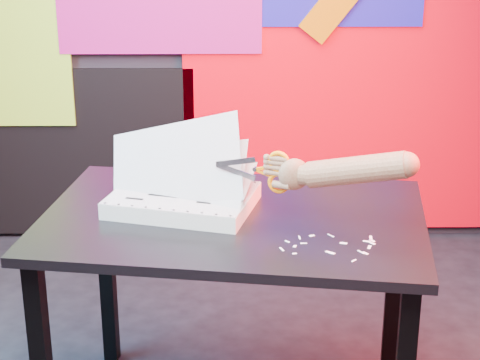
{
  "coord_description": "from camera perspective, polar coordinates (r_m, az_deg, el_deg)",
  "views": [
    {
      "loc": [
        0.08,
        -2.3,
        1.67
      ],
      "look_at": [
        0.11,
        -0.08,
        0.87
      ],
      "focal_mm": 60.0,
      "sensor_mm": 36.0,
      "label": 1
    }
  ],
  "objects": [
    {
      "name": "room",
      "position": [
        2.33,
        -2.7,
        11.88
      ],
      "size": [
        3.01,
        3.01,
        2.71
      ],
      "color": "#222329",
      "rests_on": "ground"
    },
    {
      "name": "backdrop",
      "position": [
        3.83,
        -0.95,
        9.11
      ],
      "size": [
        2.88,
        0.05,
        2.08
      ],
      "color": "#F50012",
      "rests_on": "ground"
    },
    {
      "name": "work_table",
      "position": [
        2.46,
        -0.47,
        -4.57
      ],
      "size": [
        1.25,
        0.93,
        0.75
      ],
      "rotation": [
        0.0,
        0.0,
        -0.15
      ],
      "color": "black",
      "rests_on": "ground"
    },
    {
      "name": "printout_stack",
      "position": [
        2.47,
        -4.11,
        -1.32
      ],
      "size": [
        0.49,
        0.41,
        0.32
      ],
      "rotation": [
        0.0,
        0.0,
        -0.27
      ],
      "color": "white",
      "rests_on": "work_table"
    },
    {
      "name": "scissors",
      "position": [
        2.34,
        2.39,
        0.6
      ],
      "size": [
        0.22,
        0.1,
        0.13
      ],
      "rotation": [
        0.0,
        0.0,
        -0.39
      ],
      "color": "#B5B5B5",
      "rests_on": "printout_stack"
    },
    {
      "name": "hand_forearm",
      "position": [
        2.27,
        7.53,
        0.68
      ],
      "size": [
        0.41,
        0.2,
        0.16
      ],
      "rotation": [
        0.0,
        0.0,
        -0.39
      ],
      "color": "#936F4F",
      "rests_on": "work_table"
    },
    {
      "name": "paper_clippings",
      "position": [
        2.24,
        7.05,
        -4.61
      ],
      "size": [
        0.27,
        0.18,
        0.0
      ],
      "color": "white",
      "rests_on": "work_table"
    }
  ]
}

